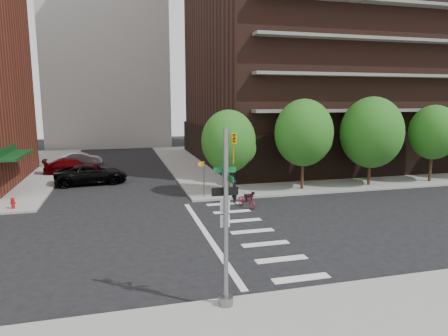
# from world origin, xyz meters

# --- Properties ---
(ground) EXTENTS (120.00, 120.00, 0.00)m
(ground) POSITION_xyz_m (0.00, 0.00, 0.00)
(ground) COLOR black
(ground) RESTS_ON ground
(sidewalk_ne) EXTENTS (39.00, 33.00, 0.15)m
(sidewalk_ne) POSITION_xyz_m (20.50, 23.50, 0.07)
(sidewalk_ne) COLOR gray
(sidewalk_ne) RESTS_ON ground
(crosswalk) EXTENTS (3.85, 13.00, 0.01)m
(crosswalk) POSITION_xyz_m (2.21, -0.00, 0.01)
(crosswalk) COLOR silver
(crosswalk) RESTS_ON ground
(tree_a) EXTENTS (4.00, 4.00, 5.90)m
(tree_a) POSITION_xyz_m (4.00, 8.50, 4.04)
(tree_a) COLOR #301E11
(tree_a) RESTS_ON sidewalk_ne
(tree_b) EXTENTS (4.50, 4.50, 6.65)m
(tree_b) POSITION_xyz_m (10.00, 8.50, 4.54)
(tree_b) COLOR #301E11
(tree_b) RESTS_ON sidewalk_ne
(tree_c) EXTENTS (5.00, 5.00, 6.80)m
(tree_c) POSITION_xyz_m (16.00, 8.50, 4.45)
(tree_c) COLOR #301E11
(tree_c) RESTS_ON sidewalk_ne
(tree_d) EXTENTS (4.00, 4.00, 6.20)m
(tree_d) POSITION_xyz_m (22.00, 8.50, 4.34)
(tree_d) COLOR #301E11
(tree_d) RESTS_ON sidewalk_ne
(traffic_signal) EXTENTS (0.90, 0.75, 6.00)m
(traffic_signal) POSITION_xyz_m (-0.47, -7.49, 2.70)
(traffic_signal) COLOR slate
(traffic_signal) RESTS_ON sidewalk_s
(pedestrian_signal) EXTENTS (2.18, 0.67, 2.60)m
(pedestrian_signal) POSITION_xyz_m (2.32, 7.92, 1.85)
(pedestrian_signal) COLOR slate
(pedestrian_signal) RESTS_ON sidewalk_ne
(fire_hydrant) EXTENTS (0.24, 0.24, 0.73)m
(fire_hydrant) POSITION_xyz_m (-10.50, 7.80, 0.55)
(fire_hydrant) COLOR #A50C0C
(fire_hydrant) RESTS_ON sidewalk_nw
(parked_car_black) EXTENTS (3.32, 6.19, 1.65)m
(parked_car_black) POSITION_xyz_m (-6.16, 15.38, 0.83)
(parked_car_black) COLOR black
(parked_car_black) RESTS_ON ground
(parked_car_maroon) EXTENTS (2.58, 5.42, 1.53)m
(parked_car_maroon) POSITION_xyz_m (-8.20, 20.78, 0.76)
(parked_car_maroon) COLOR #490204
(parked_car_maroon) RESTS_ON ground
(parked_car_silver) EXTENTS (1.81, 4.33, 1.39)m
(parked_car_silver) POSITION_xyz_m (-7.85, 26.43, 0.70)
(parked_car_silver) COLOR #BABAC1
(parked_car_silver) RESTS_ON ground
(scooter) EXTENTS (1.18, 1.93, 0.96)m
(scooter) POSITION_xyz_m (4.24, 4.83, 0.48)
(scooter) COLOR maroon
(scooter) RESTS_ON ground
(dog_walker) EXTENTS (0.63, 0.44, 1.63)m
(dog_walker) POSITION_xyz_m (3.76, 6.00, 0.82)
(dog_walker) COLOR black
(dog_walker) RESTS_ON ground
(dog) EXTENTS (0.76, 0.30, 0.63)m
(dog) POSITION_xyz_m (4.91, 6.28, 0.40)
(dog) COLOR black
(dog) RESTS_ON ground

